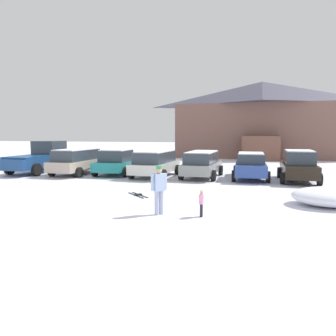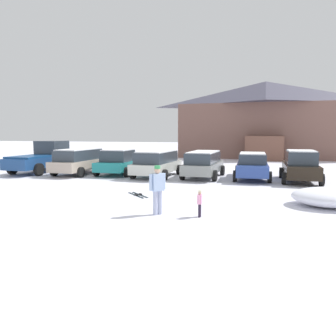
# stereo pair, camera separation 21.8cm
# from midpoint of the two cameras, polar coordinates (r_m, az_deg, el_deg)

# --- Properties ---
(ground) EXTENTS (160.00, 160.00, 0.00)m
(ground) POSITION_cam_midpoint_polar(r_m,az_deg,el_deg) (8.49, -4.17, -12.87)
(ground) COLOR silver
(ski_lodge) EXTENTS (18.91, 12.05, 8.43)m
(ski_lodge) POSITION_cam_midpoint_polar(r_m,az_deg,el_deg) (39.07, 15.76, 8.23)
(ski_lodge) COLOR brown
(ski_lodge) RESTS_ON ground
(parked_beige_suv) EXTENTS (2.36, 4.69, 1.68)m
(parked_beige_suv) POSITION_cam_midpoint_polar(r_m,az_deg,el_deg) (22.43, -15.81, 1.25)
(parked_beige_suv) COLOR #B09E8D
(parked_beige_suv) RESTS_ON ground
(parked_teal_hatchback) EXTENTS (2.28, 4.02, 1.66)m
(parked_teal_hatchback) POSITION_cam_midpoint_polar(r_m,az_deg,el_deg) (21.74, -9.20, 1.06)
(parked_teal_hatchback) COLOR #1B7D7E
(parked_teal_hatchback) RESTS_ON ground
(parked_silver_wagon) EXTENTS (2.56, 4.68, 1.63)m
(parked_silver_wagon) POSITION_cam_midpoint_polar(r_m,az_deg,el_deg) (20.44, -2.53, 0.94)
(parked_silver_wagon) COLOR beige
(parked_silver_wagon) RESTS_ON ground
(parked_grey_wagon) EXTENTS (2.40, 4.60, 1.61)m
(parked_grey_wagon) POSITION_cam_midpoint_polar(r_m,az_deg,el_deg) (20.16, 5.62, 0.82)
(parked_grey_wagon) COLOR gray
(parked_grey_wagon) RESTS_ON ground
(parked_blue_hatchback) EXTENTS (2.11, 4.55, 1.57)m
(parked_blue_hatchback) POSITION_cam_midpoint_polar(r_m,az_deg,el_deg) (20.08, 13.89, 0.44)
(parked_blue_hatchback) COLOR #2C4694
(parked_blue_hatchback) RESTS_ON ground
(parked_black_sedan) EXTENTS (2.19, 4.23, 1.78)m
(parked_black_sedan) POSITION_cam_midpoint_polar(r_m,az_deg,el_deg) (19.82, 21.48, 0.34)
(parked_black_sedan) COLOR black
(parked_black_sedan) RESTS_ON ground
(pickup_truck) EXTENTS (2.58, 5.72, 2.15)m
(pickup_truck) POSITION_cam_midpoint_polar(r_m,az_deg,el_deg) (24.57, -21.36, 1.67)
(pickup_truck) COLOR navy
(pickup_truck) RESTS_ON ground
(skier_child_in_pink_snowsuit) EXTENTS (0.14, 0.33, 0.89)m
(skier_child_in_pink_snowsuit) POSITION_cam_midpoint_polar(r_m,az_deg,el_deg) (10.83, 5.26, -5.88)
(skier_child_in_pink_snowsuit) COLOR #231A2C
(skier_child_in_pink_snowsuit) RESTS_ON ground
(skier_adult_in_blue_parka) EXTENTS (0.46, 0.48, 1.67)m
(skier_adult_in_blue_parka) POSITION_cam_midpoint_polar(r_m,az_deg,el_deg) (11.01, -2.15, -3.34)
(skier_adult_in_blue_parka) COLOR #A0A9C8
(skier_adult_in_blue_parka) RESTS_ON ground
(pair_of_skis) EXTENTS (1.25, 1.29, 0.08)m
(pair_of_skis) POSITION_cam_midpoint_polar(r_m,az_deg,el_deg) (14.54, -5.69, -4.70)
(pair_of_skis) COLOR #192830
(pair_of_skis) RESTS_ON ground
(plowed_snow_pile) EXTENTS (2.71, 2.17, 0.70)m
(plowed_snow_pile) POSITION_cam_midpoint_polar(r_m,az_deg,el_deg) (13.78, 25.83, -4.52)
(plowed_snow_pile) COLOR white
(plowed_snow_pile) RESTS_ON ground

